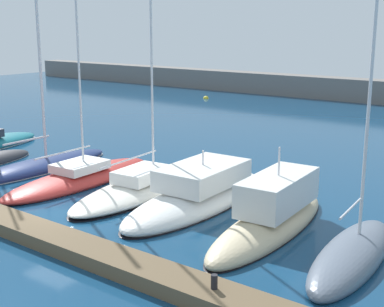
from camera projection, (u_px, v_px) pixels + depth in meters
The scene contains 10 objects.
ground_plane at pixel (60, 217), 23.27m from camera, with size 120.00×120.00×0.00m, color navy.
dock_pier at pixel (17, 226), 21.58m from camera, with size 34.49×1.45×0.52m, color brown.
sailboat_navy_third at pixel (40, 165), 30.93m from camera, with size 2.81×9.87×14.43m.
sailboat_red_fourth at pixel (80, 177), 28.42m from camera, with size 3.42×9.96×16.29m.
sailboat_ivory_fifth at pixel (146, 185), 26.93m from camera, with size 4.10×10.82×15.50m.
motorboat_white_sixth at pixel (200, 194), 24.92m from camera, with size 3.58×10.35×2.90m.
motorboat_sand_seventh at pixel (272, 216), 21.78m from camera, with size 2.96×9.34×3.74m.
sailboat_slate_eighth at pixel (352, 253), 18.93m from camera, with size 2.69×7.63×16.69m.
mooring_buoy_yellow at pixel (206, 99), 60.23m from camera, with size 0.61×0.61×0.61m, color yellow.
dock_bollard at pixel (214, 282), 15.83m from camera, with size 0.20×0.20×0.44m, color black.
Camera 1 is at (17.85, -14.07, 8.04)m, focal length 50.96 mm.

